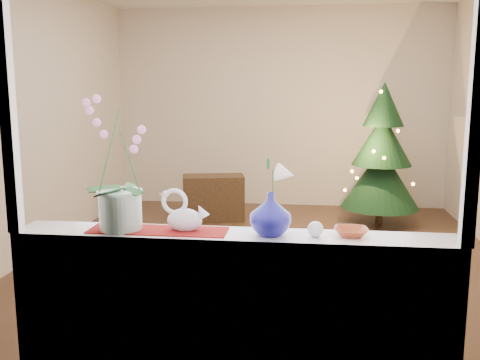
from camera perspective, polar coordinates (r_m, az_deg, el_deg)
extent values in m
plane|color=#362416|center=(5.19, 2.78, -8.51)|extent=(5.00, 5.00, 0.00)
cube|color=beige|center=(7.42, 4.28, 7.65)|extent=(4.50, 0.10, 2.70)
cube|color=beige|center=(2.45, -1.22, 3.21)|extent=(4.50, 0.10, 2.70)
cube|color=beige|center=(5.56, -21.05, 6.29)|extent=(0.10, 5.00, 2.70)
cube|color=white|center=(2.75, -1.03, -15.89)|extent=(2.20, 0.08, 0.88)
cube|color=white|center=(2.67, -0.79, -6.11)|extent=(2.20, 0.26, 0.04)
cube|color=maroon|center=(2.74, -8.74, -5.31)|extent=(0.70, 0.20, 0.01)
imported|color=navy|center=(2.61, 3.27, -3.28)|extent=(0.24, 0.24, 0.24)
sphere|color=silver|center=(2.61, 8.04, -5.21)|extent=(0.08, 0.08, 0.08)
imported|color=#9D4021|center=(2.66, 11.75, -5.51)|extent=(0.14, 0.14, 0.04)
cube|color=black|center=(6.65, -2.85, -1.90)|extent=(0.81, 0.53, 0.56)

